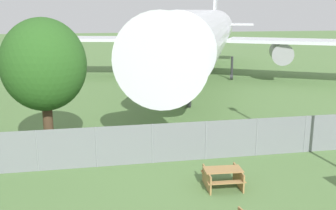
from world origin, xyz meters
name	(u,v)px	position (x,y,z in m)	size (l,w,h in m)	color
perimeter_fence	(206,140)	(0.00, 11.29, 0.94)	(56.07, 0.07, 1.88)	gray
airplane	(204,34)	(5.74, 31.93, 4.60)	(33.66, 42.13, 13.81)	silver
picnic_bench_open_grass	(223,176)	(-0.16, 8.26, 0.47)	(1.58, 1.49, 0.76)	#A37A47
tree_near_hangar	(44,65)	(-7.28, 12.91, 4.47)	(3.87, 3.87, 6.63)	#4C3823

